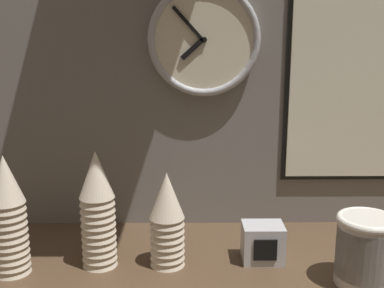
{
  "coord_description": "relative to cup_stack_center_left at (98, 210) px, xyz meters",
  "views": [
    {
      "loc": [
        -0.04,
        -1.04,
        0.54
      ],
      "look_at": [
        -0.03,
        0.04,
        0.28
      ],
      "focal_mm": 45.0,
      "sensor_mm": 36.0,
      "label": 1
    }
  ],
  "objects": [
    {
      "name": "napkin_dispenser",
      "position": [
        0.39,
        0.02,
        -0.09
      ],
      "size": [
        0.1,
        0.08,
        0.09
      ],
      "color": "#B7B7BC",
      "rests_on": "ground_plane"
    },
    {
      "name": "cup_stack_left",
      "position": [
        -0.19,
        -0.03,
        0.0
      ],
      "size": [
        0.08,
        0.08,
        0.28
      ],
      "color": "beige",
      "rests_on": "ground_plane"
    },
    {
      "name": "menu_board",
      "position": [
        0.72,
        0.24,
        0.29
      ],
      "size": [
        0.5,
        0.01,
        0.59
      ],
      "color": "black"
    },
    {
      "name": "wall_clock",
      "position": [
        0.25,
        0.24,
        0.38
      ],
      "size": [
        0.29,
        0.03,
        0.29
      ],
      "color": "beige"
    },
    {
      "name": "bowl_stack_right",
      "position": [
        0.59,
        -0.09,
        -0.06
      ],
      "size": [
        0.13,
        0.13,
        0.16
      ],
      "color": "beige",
      "rests_on": "ground_plane"
    },
    {
      "name": "cup_stack_center_left",
      "position": [
        0.0,
        0.0,
        0.0
      ],
      "size": [
        0.08,
        0.08,
        0.28
      ],
      "color": "beige",
      "rests_on": "ground_plane"
    },
    {
      "name": "ground_plane",
      "position": [
        0.25,
        0.0,
        -0.16
      ],
      "size": [
        1.6,
        0.56,
        0.04
      ],
      "primitive_type": "cube",
      "color": "#4C3826"
    },
    {
      "name": "wall_tiled_back",
      "position": [
        0.25,
        0.27,
        0.39
      ],
      "size": [
        1.6,
        0.03,
        1.05
      ],
      "color": "slate",
      "rests_on": "ground_plane"
    },
    {
      "name": "cup_stack_center",
      "position": [
        0.16,
        -0.0,
        -0.03
      ],
      "size": [
        0.08,
        0.08,
        0.23
      ],
      "color": "beige",
      "rests_on": "ground_plane"
    }
  ]
}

